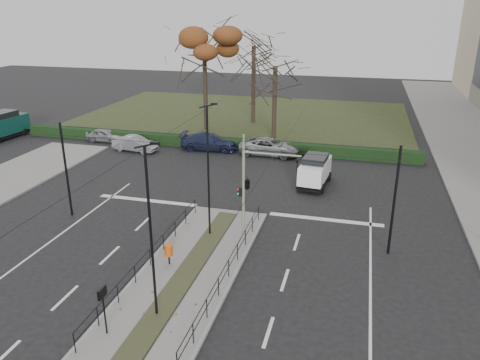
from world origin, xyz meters
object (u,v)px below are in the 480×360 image
at_px(litter_bin, 169,251).
at_px(white_van, 315,170).
at_px(info_panel, 103,298).
at_px(streetlamp_median_near, 151,232).
at_px(parked_car_fourth, 270,147).
at_px(parked_car_first, 105,135).
at_px(streetlamp_median_far, 209,170).
at_px(traffic_light, 249,182).
at_px(green_van, 2,125).
at_px(rust_tree, 204,40).
at_px(bare_tree_near, 275,72).
at_px(parked_car_second, 135,144).
at_px(bare_tree_center, 254,52).
at_px(parked_car_third, 210,141).

bearing_deg(litter_bin, white_van, 66.59).
relative_size(info_panel, white_van, 0.49).
distance_m(streetlamp_median_near, parked_car_fourth, 24.24).
bearing_deg(parked_car_first, streetlamp_median_near, -143.59).
distance_m(streetlamp_median_far, white_van, 11.26).
relative_size(traffic_light, green_van, 0.92).
distance_m(streetlamp_median_near, green_van, 35.11).
bearing_deg(traffic_light, white_van, 72.14).
relative_size(litter_bin, streetlamp_median_near, 0.14).
bearing_deg(rust_tree, green_van, -155.11).
xyz_separation_m(streetlamp_median_near, parked_car_first, (-16.31, 24.18, -3.35)).
bearing_deg(litter_bin, parked_car_first, 126.92).
bearing_deg(info_panel, white_van, 72.16).
bearing_deg(bare_tree_near, traffic_light, -83.16).
bearing_deg(info_panel, parked_car_first, 119.92).
xyz_separation_m(green_van, bare_tree_near, (26.13, 6.64, 5.21)).
distance_m(streetlamp_median_far, parked_car_second, 18.91).
relative_size(streetlamp_median_near, parked_car_fourth, 1.42).
distance_m(traffic_light, bare_tree_center, 28.03).
relative_size(streetlamp_median_near, parked_car_first, 2.00).
bearing_deg(bare_tree_center, parked_car_fourth, -69.97).
bearing_deg(info_panel, rust_tree, 101.82).
distance_m(parked_car_fourth, white_van, 8.10).
height_order(parked_car_third, parked_car_fourth, parked_car_third).
height_order(litter_bin, green_van, green_van).
xyz_separation_m(litter_bin, parked_car_fourth, (1.14, 20.07, -0.15)).
bearing_deg(rust_tree, bare_tree_near, -13.89).
height_order(traffic_light, litter_bin, traffic_light).
distance_m(streetlamp_median_near, rust_tree, 32.68).
xyz_separation_m(parked_car_third, bare_tree_center, (1.44, 11.38, 7.05)).
bearing_deg(traffic_light, litter_bin, -122.77).
distance_m(parked_car_fourth, green_van, 26.80).
height_order(litter_bin, parked_car_third, parked_car_third).
bearing_deg(streetlamp_median_far, white_van, 63.29).
relative_size(parked_car_second, white_van, 0.97).
height_order(info_panel, rust_tree, rust_tree).
bearing_deg(traffic_light, parked_car_first, 139.42).
height_order(rust_tree, bare_tree_near, rust_tree).
distance_m(parked_car_third, rust_tree, 11.29).
distance_m(parked_car_first, parked_car_second, 4.78).
height_order(streetlamp_median_far, parked_car_third, streetlamp_median_far).
xyz_separation_m(streetlamp_median_far, green_van, (-26.56, 14.93, -2.61)).
distance_m(parked_car_first, parked_car_fourth, 16.35).
bearing_deg(streetlamp_median_far, traffic_light, 23.62).
bearing_deg(litter_bin, bare_tree_center, 95.54).
relative_size(streetlamp_median_near, green_van, 1.35).
bearing_deg(parked_car_third, bare_tree_center, -10.91).
bearing_deg(bare_tree_center, parked_car_third, -97.19).
xyz_separation_m(white_van, bare_tree_near, (-5.33, 11.84, 5.42)).
height_order(parked_car_first, parked_car_third, parked_car_third).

